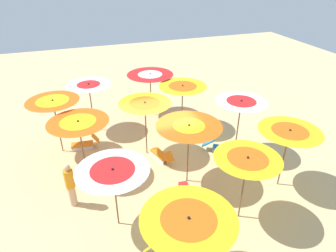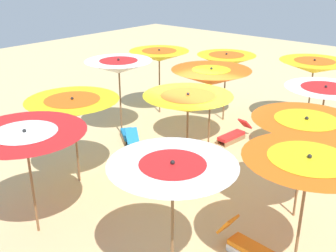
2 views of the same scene
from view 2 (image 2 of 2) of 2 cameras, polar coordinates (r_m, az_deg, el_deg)
ground at (r=10.86m, az=4.79°, el=-6.29°), size 38.52×38.52×0.04m
beach_umbrella_0 at (r=13.96m, az=19.78°, el=7.84°), size 2.21×2.21×2.25m
beach_umbrella_1 at (r=13.72m, az=8.16°, el=9.09°), size 1.95×1.95×2.35m
beach_umbrella_2 at (r=14.31m, az=-1.24°, el=9.83°), size 2.08×2.08×2.33m
beach_umbrella_3 at (r=11.36m, az=21.17°, el=4.33°), size 2.10×2.10×2.16m
beach_umbrella_4 at (r=11.48m, az=6.06°, el=6.84°), size 2.24×2.24×2.41m
beach_umbrella_5 at (r=12.37m, az=-6.92°, el=8.28°), size 2.03×2.03×2.45m
beach_umbrella_6 at (r=8.52m, az=18.74°, el=-0.22°), size 2.16×2.16×2.30m
beach_umbrella_7 at (r=9.24m, az=2.81°, el=3.23°), size 2.05×2.05×2.40m
beach_umbrella_8 at (r=9.78m, az=-13.20°, el=2.53°), size 2.19×2.19×2.22m
beach_umbrella_9 at (r=6.62m, az=19.06°, el=-5.51°), size 2.06×2.06×2.42m
beach_umbrella_10 at (r=6.20m, az=0.65°, el=-6.60°), size 2.01×2.01×2.37m
beach_umbrella_11 at (r=8.04m, az=-19.34°, el=-2.02°), size 2.30×2.30×2.26m
lounger_0 at (r=12.62m, az=9.17°, el=-1.19°), size 1.37×0.47×0.59m
lounger_1 at (r=13.88m, az=19.79°, el=-0.07°), size 1.16×0.81×0.61m
lounger_2 at (r=10.71m, az=2.86°, el=-5.34°), size 1.31×0.72×0.58m
lounger_3 at (r=12.44m, az=-5.48°, el=-1.29°), size 1.04×1.30×0.59m
lounger_4 at (r=8.05m, az=11.16°, el=-16.13°), size 0.46×1.22×0.64m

